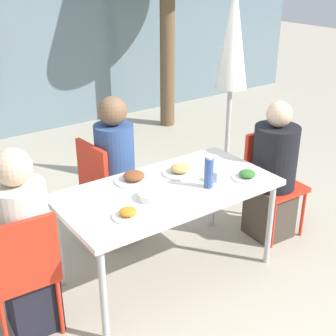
{
  "coord_description": "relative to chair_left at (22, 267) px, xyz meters",
  "views": [
    {
      "loc": [
        -1.68,
        -2.38,
        2.2
      ],
      "look_at": [
        0.0,
        0.0,
        0.87
      ],
      "focal_mm": 50.0,
      "sensor_mm": 36.0,
      "label": 1
    }
  ],
  "objects": [
    {
      "name": "ground_plane",
      "position": [
        1.07,
        0.02,
        -0.52
      ],
      "size": [
        24.0,
        24.0,
        0.0
      ],
      "primitive_type": "plane",
      "color": "#B2A893"
    },
    {
      "name": "dining_table",
      "position": [
        1.07,
        0.02,
        0.15
      ],
      "size": [
        1.54,
        0.79,
        0.72
      ],
      "color": "silver",
      "rests_on": "ground"
    },
    {
      "name": "chair_left",
      "position": [
        0.0,
        0.0,
        0.0
      ],
      "size": [
        0.42,
        0.42,
        0.88
      ],
      "rotation": [
        0.0,
        0.0,
        -0.05
      ],
      "color": "red",
      "rests_on": "ground"
    },
    {
      "name": "person_left",
      "position": [
        0.05,
        0.08,
        0.07
      ],
      "size": [
        0.33,
        0.33,
        1.24
      ],
      "rotation": [
        0.0,
        0.0,
        -0.05
      ],
      "color": "black",
      "rests_on": "ground"
    },
    {
      "name": "chair_right",
      "position": [
        2.15,
        0.05,
        0.0
      ],
      "size": [
        0.42,
        0.42,
        0.88
      ],
      "rotation": [
        0.0,
        0.0,
        3.09
      ],
      "color": "red",
      "rests_on": "ground"
    },
    {
      "name": "person_right",
      "position": [
        2.09,
        -0.03,
        0.03
      ],
      "size": [
        0.36,
        0.36,
        1.18
      ],
      "rotation": [
        0.0,
        0.0,
        3.09
      ],
      "color": "#473D33",
      "rests_on": "ground"
    },
    {
      "name": "chair_far",
      "position": [
        0.93,
        0.71,
        0.0
      ],
      "size": [
        0.44,
        0.44,
        0.88
      ],
      "rotation": [
        0.0,
        0.0,
        -1.48
      ],
      "color": "red",
      "rests_on": "ground"
    },
    {
      "name": "person_far",
      "position": [
        1.01,
        0.67,
        0.08
      ],
      "size": [
        0.31,
        0.31,
        1.24
      ],
      "rotation": [
        0.0,
        0.0,
        -1.48
      ],
      "color": "#383842",
      "rests_on": "ground"
    },
    {
      "name": "closed_umbrella",
      "position": [
        2.34,
        0.81,
        0.9
      ],
      "size": [
        0.36,
        0.36,
        2.02
      ],
      "color": "#333333",
      "rests_on": "ground"
    },
    {
      "name": "plate_0",
      "position": [
        0.93,
        0.24,
        0.23
      ],
      "size": [
        0.28,
        0.28,
        0.08
      ],
      "color": "white",
      "rests_on": "dining_table"
    },
    {
      "name": "plate_1",
      "position": [
        1.63,
        -0.19,
        0.23
      ],
      "size": [
        0.22,
        0.22,
        0.06
      ],
      "color": "white",
      "rests_on": "dining_table"
    },
    {
      "name": "plate_2",
      "position": [
        0.64,
        -0.16,
        0.23
      ],
      "size": [
        0.2,
        0.2,
        0.06
      ],
      "color": "white",
      "rests_on": "dining_table"
    },
    {
      "name": "plate_3",
      "position": [
        1.28,
        0.16,
        0.23
      ],
      "size": [
        0.26,
        0.26,
        0.07
      ],
      "color": "white",
      "rests_on": "dining_table"
    },
    {
      "name": "bottle",
      "position": [
        1.31,
        -0.13,
        0.32
      ],
      "size": [
        0.06,
        0.06,
        0.23
      ],
      "color": "#334C8E",
      "rests_on": "dining_table"
    },
    {
      "name": "drinking_cup",
      "position": [
        1.41,
        -0.1,
        0.24
      ],
      "size": [
        0.07,
        0.07,
        0.08
      ],
      "color": "silver",
      "rests_on": "dining_table"
    },
    {
      "name": "salad_bowl",
      "position": [
        0.89,
        -0.05,
        0.23
      ],
      "size": [
        0.19,
        0.19,
        0.05
      ],
      "color": "white",
      "rests_on": "dining_table"
    }
  ]
}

